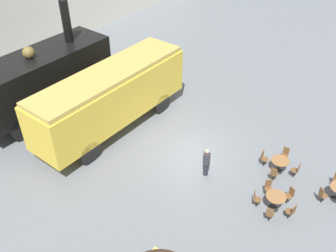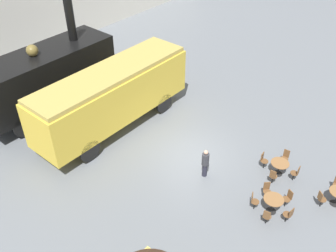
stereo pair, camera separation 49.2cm
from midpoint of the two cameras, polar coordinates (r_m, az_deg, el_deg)
ground_plane at (r=19.22m, az=4.15°, el=-4.18°), size 80.00×80.00×0.00m
steam_locomotive at (r=22.36m, az=-17.62°, el=7.46°), size 8.32×2.64×5.97m
passenger_coach_vintage at (r=20.01m, az=-7.75°, el=4.89°), size 9.32×2.48×3.48m
cafe_table_near at (r=16.70m, az=16.56°, el=-11.00°), size 0.85×0.85×0.78m
cafe_table_mid at (r=18.53m, az=17.37°, el=-5.73°), size 0.86×0.86×0.70m
cafe_chair_0 at (r=16.23m, az=15.68°, el=-13.11°), size 0.38×0.36×0.87m
cafe_chair_1 at (r=16.56m, az=18.79°, el=-12.64°), size 0.36×0.37×0.87m
cafe_chair_2 at (r=17.20m, az=18.62°, el=-10.30°), size 0.40×0.39×0.87m
cafe_chair_3 at (r=17.27m, az=15.63°, el=-9.31°), size 0.40×0.40×0.87m
cafe_chair_4 at (r=16.68m, az=13.75°, el=-10.94°), size 0.39×0.40×0.87m
cafe_chair_5 at (r=17.97m, az=16.47°, el=-7.30°), size 0.37×0.36×0.87m
cafe_chair_6 at (r=18.45m, az=19.66°, el=-6.71°), size 0.36×0.37×0.87m
cafe_chair_7 at (r=19.16m, az=18.17°, el=-4.46°), size 0.37×0.36×0.87m
cafe_chair_8 at (r=18.69m, az=15.07°, el=-4.96°), size 0.36×0.37×0.87m
cafe_chair_11 at (r=17.66m, az=23.05°, el=-10.13°), size 0.41×0.40×0.87m
visitor_person at (r=17.54m, az=6.50°, el=-5.53°), size 0.34×0.34×1.54m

